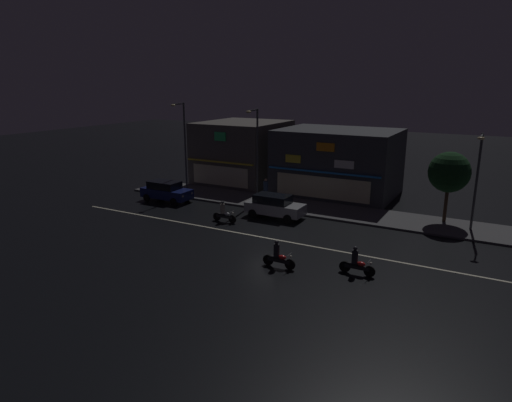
{
  "coord_description": "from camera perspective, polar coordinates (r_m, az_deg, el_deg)",
  "views": [
    {
      "loc": [
        12.65,
        -24.23,
        9.66
      ],
      "look_at": [
        -1.71,
        1.85,
        1.8
      ],
      "focal_mm": 31.69,
      "sensor_mm": 36.0,
      "label": 1
    }
  ],
  "objects": [
    {
      "name": "lane_divider_stripe",
      "position": [
        28.99,
        1.21,
        -4.66
      ],
      "size": [
        31.43,
        0.16,
        0.01
      ],
      "primitive_type": "cube",
      "color": "beige",
      "rests_on": "ground"
    },
    {
      "name": "parked_car_near_kerb",
      "position": [
        38.4,
        -11.28,
        1.27
      ],
      "size": [
        4.3,
        1.98,
        1.67
      ],
      "color": "navy",
      "rests_on": "ground"
    },
    {
      "name": "streetlamp_west",
      "position": [
        40.07,
        -9.13,
        7.5
      ],
      "size": [
        0.44,
        1.64,
        7.83
      ],
      "color": "#47494C",
      "rests_on": "sidewalk_far"
    },
    {
      "name": "parked_car_trailing",
      "position": [
        33.17,
        2.34,
        -0.59
      ],
      "size": [
        4.3,
        1.98,
        1.67
      ],
      "rotation": [
        0.0,
        0.0,
        3.14
      ],
      "color": "#9EA0A5",
      "rests_on": "ground"
    },
    {
      "name": "storefront_left_block",
      "position": [
        40.57,
        10.29,
        4.87
      ],
      "size": [
        10.05,
        7.81,
        5.68
      ],
      "color": "#383A3F",
      "rests_on": "ground"
    },
    {
      "name": "ground_plane",
      "position": [
        28.99,
        1.21,
        -4.68
      ],
      "size": [
        140.0,
        140.0,
        0.0
      ],
      "primitive_type": "plane",
      "color": "black"
    },
    {
      "name": "streetlamp_east",
      "position": [
        32.36,
        26.16,
        3.12
      ],
      "size": [
        0.44,
        1.64,
        6.39
      ],
      "color": "#47494C",
      "rests_on": "sidewalk_far"
    },
    {
      "name": "motorcycle_lead",
      "position": [
        32.15,
        -4.08,
        -1.55
      ],
      "size": [
        1.9,
        0.6,
        1.52
      ],
      "rotation": [
        0.0,
        0.0,
        0.14
      ],
      "color": "black",
      "rests_on": "ground"
    },
    {
      "name": "streetlamp_mid",
      "position": [
        36.41,
        0.01,
        6.7
      ],
      "size": [
        0.44,
        1.64,
        7.49
      ],
      "color": "#47494C",
      "rests_on": "sidewalk_far"
    },
    {
      "name": "traffic_cone",
      "position": [
        34.68,
        0.39,
        -0.91
      ],
      "size": [
        0.36,
        0.36,
        0.55
      ],
      "primitive_type": "cone",
      "color": "orange",
      "rests_on": "ground"
    },
    {
      "name": "motorcycle_following",
      "position": [
        24.06,
        12.55,
        -7.62
      ],
      "size": [
        1.9,
        0.6,
        1.52
      ],
      "rotation": [
        0.0,
        0.0,
        3.29
      ],
      "color": "black",
      "rests_on": "ground"
    },
    {
      "name": "pedestrian_on_sidewalk",
      "position": [
        37.51,
        1.22,
        1.39
      ],
      "size": [
        0.39,
        0.39,
        1.8
      ],
      "rotation": [
        0.0,
        0.0,
        3.82
      ],
      "color": "#334766",
      "rests_on": "sidewalk_far"
    },
    {
      "name": "sidewalk_far",
      "position": [
        35.71,
        7.0,
        -0.9
      ],
      "size": [
        33.08,
        4.26,
        0.14
      ],
      "primitive_type": "cube",
      "color": "#4C4C4F",
      "rests_on": "ground"
    },
    {
      "name": "street_tree",
      "position": [
        33.77,
        23.21,
        3.35
      ],
      "size": [
        2.81,
        2.81,
        4.94
      ],
      "color": "#473323",
      "rests_on": "sidewalk_far"
    },
    {
      "name": "storefront_center_block",
      "position": [
        44.98,
        -1.65,
        6.21
      ],
      "size": [
        7.39,
        8.56,
        5.92
      ],
      "color": "#56514C",
      "rests_on": "ground"
    },
    {
      "name": "motorcycle_opposite_lane",
      "position": [
        24.37,
        2.81,
        -6.97
      ],
      "size": [
        1.9,
        0.6,
        1.52
      ],
      "rotation": [
        0.0,
        0.0,
        3.01
      ],
      "color": "black",
      "rests_on": "ground"
    }
  ]
}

